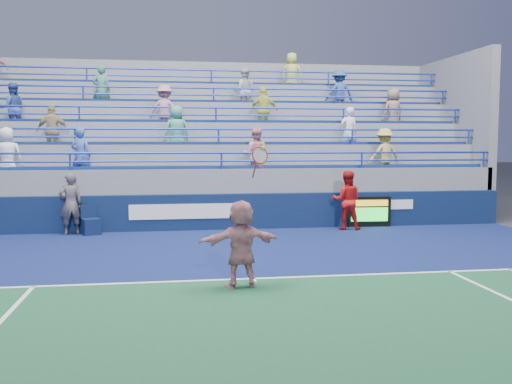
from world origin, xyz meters
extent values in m
plane|color=#333538|center=(0.00, 0.00, 0.00)|extent=(120.00, 120.00, 0.00)
cube|color=#0F194F|center=(0.00, 2.20, 0.01)|extent=(18.00, 8.40, 0.02)
cube|color=white|center=(0.00, 0.00, 0.02)|extent=(11.00, 0.10, 0.01)
cube|color=white|center=(0.00, -0.10, 0.02)|extent=(0.08, 0.30, 0.01)
cube|color=#0B1A3D|center=(0.00, 6.50, 0.55)|extent=(18.00, 0.30, 1.10)
cube|color=white|center=(-1.00, 6.34, 0.60)|extent=(3.60, 0.02, 0.45)
cube|color=white|center=(5.20, 6.34, 0.70)|extent=(1.80, 0.02, 0.30)
cube|color=slate|center=(0.00, 9.45, 0.55)|extent=(18.00, 5.60, 1.10)
cube|color=slate|center=(0.00, 9.45, 0.93)|extent=(18.00, 5.60, 1.85)
cube|color=navy|center=(0.00, 7.10, 1.90)|extent=(17.40, 0.45, 0.10)
cylinder|color=#2038B1|center=(0.00, 6.70, 2.35)|extent=(18.00, 0.07, 0.07)
cube|color=slate|center=(0.00, 9.95, 1.30)|extent=(18.00, 4.60, 2.60)
cube|color=navy|center=(0.00, 8.10, 2.65)|extent=(17.40, 0.45, 0.10)
cylinder|color=#2038B1|center=(0.00, 7.70, 3.10)|extent=(18.00, 0.07, 0.07)
cube|color=slate|center=(0.00, 10.45, 1.68)|extent=(18.00, 3.60, 3.35)
cube|color=navy|center=(0.00, 9.10, 3.40)|extent=(17.40, 0.45, 0.10)
cylinder|color=#2038B1|center=(0.00, 8.70, 3.85)|extent=(18.00, 0.07, 0.07)
cube|color=slate|center=(0.00, 10.95, 2.05)|extent=(18.00, 2.60, 4.10)
cube|color=navy|center=(0.00, 10.10, 4.15)|extent=(17.40, 0.45, 0.10)
cylinder|color=#2038B1|center=(0.00, 9.70, 4.60)|extent=(18.00, 0.07, 0.07)
cube|color=slate|center=(0.00, 11.45, 2.42)|extent=(18.00, 1.60, 4.85)
cube|color=navy|center=(0.00, 11.10, 4.90)|extent=(17.40, 0.45, 0.10)
cylinder|color=#2038B1|center=(0.00, 10.70, 5.35)|extent=(18.00, 0.07, 0.07)
imported|color=#324998|center=(-6.68, 9.10, 3.78)|extent=(0.98, 0.86, 1.70)
imported|color=#2F4A8E|center=(4.76, 10.10, 4.53)|extent=(1.17, 0.78, 1.70)
imported|color=gold|center=(5.41, 7.10, 2.28)|extent=(1.18, 0.78, 1.70)
imported|color=#BE7B94|center=(-1.73, 9.10, 3.78)|extent=(1.17, 0.78, 1.70)
imported|color=#CEDB55|center=(1.72, 9.10, 3.78)|extent=(1.01, 0.45, 1.70)
imported|color=#387C62|center=(-3.93, 10.10, 4.53)|extent=(0.64, 0.43, 1.70)
imported|color=#CDD553|center=(3.15, 11.10, 5.28)|extent=(0.95, 0.75, 1.70)
imported|color=#896E5B|center=(6.50, 9.10, 3.78)|extent=(0.95, 0.75, 1.70)
imported|color=white|center=(-6.36, 7.10, 2.28)|extent=(0.86, 0.59, 1.70)
imported|color=pink|center=(1.12, 7.10, 2.28)|extent=(0.98, 0.85, 1.70)
imported|color=#3957AC|center=(-4.24, 7.10, 2.28)|extent=(0.71, 0.57, 1.70)
imported|color=#489E7B|center=(-1.34, 8.10, 3.03)|extent=(0.93, 0.71, 1.70)
imported|color=tan|center=(-5.24, 8.10, 3.03)|extent=(1.02, 0.47, 1.70)
imported|color=white|center=(4.51, 8.10, 3.03)|extent=(0.66, 0.47, 1.70)
imported|color=silver|center=(1.15, 10.10, 4.53)|extent=(0.89, 0.73, 1.70)
cube|color=black|center=(4.64, 6.35, 0.48)|extent=(1.40, 0.21, 0.96)
cube|color=gold|center=(4.64, 6.27, 0.77)|extent=(1.18, 0.02, 0.19)
cube|color=#19E533|center=(4.64, 6.27, 0.41)|extent=(1.18, 0.02, 0.43)
cube|color=#0C193C|center=(-3.85, 6.03, 0.24)|extent=(0.62, 0.62, 0.48)
cube|color=#0C193C|center=(-3.85, 6.25, 0.66)|extent=(0.46, 0.23, 0.37)
imported|color=silver|center=(-0.30, -0.55, 0.81)|extent=(1.57, 0.73, 1.63)
torus|color=#AD1F15|center=(0.05, -0.55, 2.44)|extent=(0.34, 0.19, 0.33)
cylinder|color=#AD1F15|center=(-0.05, -0.55, 2.17)|extent=(0.07, 0.19, 0.30)
sphere|color=#D1EA36|center=(0.10, -0.60, 2.58)|extent=(0.07, 0.07, 0.07)
imported|color=#151B3B|center=(-4.42, 6.13, 0.91)|extent=(0.77, 0.64, 1.81)
imported|color=#B61514|center=(3.76, 5.89, 0.91)|extent=(1.03, 0.90, 1.81)
camera|label=1|loc=(-1.58, -10.82, 2.68)|focal=40.00mm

